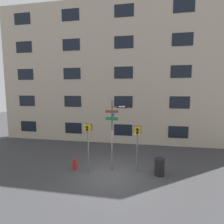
% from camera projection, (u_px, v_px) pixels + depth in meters
% --- Properties ---
extents(ground_plane, '(60.00, 60.00, 0.00)m').
position_uv_depth(ground_plane, '(110.00, 176.00, 9.99)').
color(ground_plane, '#38383A').
extents(building_facade, '(24.00, 0.63, 12.86)m').
position_uv_depth(building_facade, '(124.00, 73.00, 15.63)').
color(building_facade, tan).
rests_on(building_facade, ground_plane).
extents(street_sign_pole, '(1.25, 0.76, 4.29)m').
position_uv_depth(street_sign_pole, '(113.00, 129.00, 10.39)').
color(street_sign_pole, '#4C4C51').
rests_on(street_sign_pole, ground_plane).
extents(pedestrian_signal_left, '(0.41, 0.40, 2.92)m').
position_uv_depth(pedestrian_signal_left, '(88.00, 135.00, 10.11)').
color(pedestrian_signal_left, '#4C4C51').
rests_on(pedestrian_signal_left, ground_plane).
extents(pedestrian_signal_right, '(0.41, 0.40, 2.77)m').
position_uv_depth(pedestrian_signal_right, '(137.00, 136.00, 10.25)').
color(pedestrian_signal_right, '#4C4C51').
rests_on(pedestrian_signal_right, ground_plane).
extents(fire_hydrant, '(0.38, 0.22, 0.71)m').
position_uv_depth(fire_hydrant, '(75.00, 164.00, 10.71)').
color(fire_hydrant, red).
rests_on(fire_hydrant, ground_plane).
extents(trash_bin, '(0.60, 0.60, 0.98)m').
position_uv_depth(trash_bin, '(159.00, 167.00, 10.03)').
color(trash_bin, black).
rests_on(trash_bin, ground_plane).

